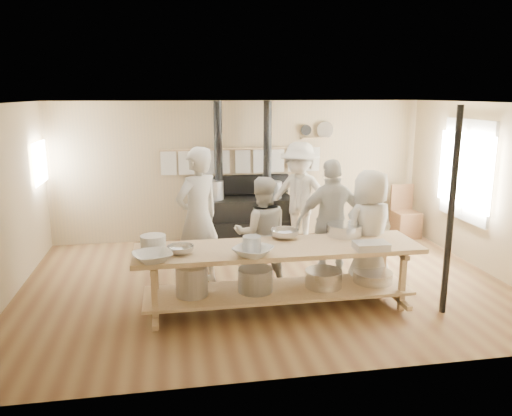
% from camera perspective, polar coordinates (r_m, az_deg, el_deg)
% --- Properties ---
extents(ground, '(7.00, 7.00, 0.00)m').
position_cam_1_polar(ground, '(7.42, 1.04, -8.61)').
color(ground, brown).
rests_on(ground, ground).
extents(room_shell, '(7.00, 7.00, 7.00)m').
position_cam_1_polar(room_shell, '(6.98, 1.10, 3.88)').
color(room_shell, tan).
rests_on(room_shell, ground).
extents(window_right, '(0.09, 1.50, 1.65)m').
position_cam_1_polar(window_right, '(8.87, 22.94, 3.99)').
color(window_right, beige).
rests_on(window_right, ground).
extents(left_opening, '(0.00, 0.90, 0.90)m').
position_cam_1_polar(left_opening, '(9.10, -23.45, 4.79)').
color(left_opening, white).
rests_on(left_opening, ground).
extents(stove, '(1.90, 0.75, 2.60)m').
position_cam_1_polar(stove, '(9.25, -1.46, -0.84)').
color(stove, black).
rests_on(stove, ground).
extents(towel_rail, '(3.00, 0.04, 0.47)m').
position_cam_1_polar(towel_rail, '(9.34, -1.71, 5.71)').
color(towel_rail, tan).
rests_on(towel_rail, ground).
extents(back_wall_shelf, '(0.63, 0.14, 0.32)m').
position_cam_1_polar(back_wall_shelf, '(9.64, 6.99, 8.57)').
color(back_wall_shelf, tan).
rests_on(back_wall_shelf, ground).
extents(prep_table, '(3.60, 0.90, 0.85)m').
position_cam_1_polar(prep_table, '(6.40, 2.51, -7.19)').
color(prep_table, tan).
rests_on(prep_table, ground).
extents(support_post, '(0.08, 0.08, 2.60)m').
position_cam_1_polar(support_post, '(6.54, 21.40, -0.55)').
color(support_post, black).
rests_on(support_post, ground).
extents(cook_far_left, '(0.88, 0.82, 2.01)m').
position_cam_1_polar(cook_far_left, '(7.13, -6.66, -1.08)').
color(cook_far_left, '#BCB5A7').
rests_on(cook_far_left, ground).
extents(cook_left, '(0.82, 0.66, 1.61)m').
position_cam_1_polar(cook_left, '(7.03, 0.64, -2.90)').
color(cook_left, '#BCB5A7').
rests_on(cook_left, ground).
extents(cook_center, '(0.98, 0.81, 1.73)m').
position_cam_1_polar(cook_center, '(7.05, 12.84, -2.67)').
color(cook_center, '#BCB5A7').
rests_on(cook_center, ground).
extents(cook_right, '(1.08, 0.46, 1.82)m').
position_cam_1_polar(cook_right, '(7.31, 8.69, -1.56)').
color(cook_right, '#BCB5A7').
rests_on(cook_right, ground).
extents(cook_by_window, '(1.42, 1.29, 1.92)m').
position_cam_1_polar(cook_by_window, '(8.77, 4.96, 1.28)').
color(cook_by_window, '#BCB5A7').
rests_on(cook_by_window, ground).
extents(chair, '(0.48, 0.48, 1.00)m').
position_cam_1_polar(chair, '(10.11, 16.67, -1.51)').
color(chair, brown).
rests_on(chair, ground).
extents(bowl_white_a, '(0.56, 0.56, 0.11)m').
position_cam_1_polar(bowl_white_a, '(5.84, -11.75, -5.50)').
color(bowl_white_a, white).
rests_on(bowl_white_a, prep_table).
extents(bowl_steel_a, '(0.46, 0.46, 0.10)m').
position_cam_1_polar(bowl_steel_a, '(6.05, -8.62, -4.75)').
color(bowl_steel_a, silver).
rests_on(bowl_steel_a, prep_table).
extents(bowl_white_b, '(0.63, 0.63, 0.11)m').
position_cam_1_polar(bowl_white_b, '(5.91, -0.33, -4.99)').
color(bowl_white_b, white).
rests_on(bowl_white_b, prep_table).
extents(bowl_steel_b, '(0.38, 0.38, 0.12)m').
position_cam_1_polar(bowl_steel_b, '(6.62, 3.30, -2.97)').
color(bowl_steel_b, silver).
rests_on(bowl_steel_b, prep_table).
extents(roasting_pan, '(0.42, 0.29, 0.09)m').
position_cam_1_polar(roasting_pan, '(6.31, 13.03, -4.24)').
color(roasting_pan, '#B2B2B7').
rests_on(roasting_pan, prep_table).
extents(mixing_bowl_large, '(0.50, 0.50, 0.15)m').
position_cam_1_polar(mixing_bowl_large, '(6.85, 10.08, -2.46)').
color(mixing_bowl_large, silver).
rests_on(mixing_bowl_large, prep_table).
extents(bucket_galv, '(0.24, 0.24, 0.21)m').
position_cam_1_polar(bucket_galv, '(6.01, -0.47, -4.19)').
color(bucket_galv, gray).
rests_on(bucket_galv, prep_table).
extents(deep_bowl_enamel, '(0.41, 0.41, 0.19)m').
position_cam_1_polar(deep_bowl_enamel, '(6.22, -11.66, -3.94)').
color(deep_bowl_enamel, white).
rests_on(deep_bowl_enamel, prep_table).
extents(pitcher, '(0.15, 0.15, 0.20)m').
position_cam_1_polar(pitcher, '(6.88, 10.99, -2.23)').
color(pitcher, white).
rests_on(pitcher, prep_table).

